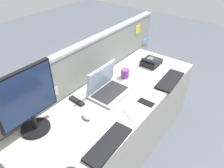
# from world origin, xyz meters

# --- Properties ---
(ground_plane) EXTENTS (10.00, 10.00, 0.00)m
(ground_plane) POSITION_xyz_m (0.00, 0.00, 0.00)
(ground_plane) COLOR #4C515B
(desk) EXTENTS (2.04, 0.72, 0.72)m
(desk) POSITION_xyz_m (0.00, 0.00, 0.36)
(desk) COLOR #ADA89E
(desk) RESTS_ON ground_plane
(cubicle_divider) EXTENTS (2.50, 0.08, 1.14)m
(cubicle_divider) POSITION_xyz_m (0.00, 0.40, 0.57)
(cubicle_divider) COLOR gray
(cubicle_divider) RESTS_ON ground_plane
(desktop_monitor) EXTENTS (0.46, 0.22, 0.51)m
(desktop_monitor) POSITION_xyz_m (-0.69, 0.26, 1.00)
(desktop_monitor) COLOR black
(desktop_monitor) RESTS_ON desk
(laptop) EXTENTS (0.37, 0.27, 0.26)m
(laptop) POSITION_xyz_m (-0.00, 0.11, 0.78)
(laptop) COLOR #9EA0A8
(laptop) RESTS_ON desk
(desk_phone) EXTENTS (0.21, 0.19, 0.09)m
(desk_phone) POSITION_xyz_m (0.72, 0.04, 0.75)
(desk_phone) COLOR black
(desk_phone) RESTS_ON desk
(keyboard_main) EXTENTS (0.42, 0.17, 0.02)m
(keyboard_main) POSITION_xyz_m (0.53, -0.28, 0.73)
(keyboard_main) COLOR black
(keyboard_main) RESTS_ON desk
(keyboard_spare) EXTENTS (0.42, 0.16, 0.02)m
(keyboard_spare) POSITION_xyz_m (-0.48, -0.28, 0.73)
(keyboard_spare) COLOR black
(keyboard_spare) RESTS_ON desk
(computer_mouse_left_hand) EXTENTS (0.08, 0.11, 0.03)m
(computer_mouse_left_hand) POSITION_xyz_m (-0.37, 0.03, 0.74)
(computer_mouse_left_hand) COLOR #9EA0A8
(computer_mouse_left_hand) RESTS_ON desk
(pen_cup) EXTENTS (0.08, 0.08, 0.18)m
(pen_cup) POSITION_xyz_m (0.24, 0.27, 0.77)
(pen_cup) COLOR #99999E
(pen_cup) RESTS_ON desk
(cell_phone_white_slab) EXTENTS (0.13, 0.17, 0.01)m
(cell_phone_white_slab) POSITION_xyz_m (-0.12, -0.24, 0.72)
(cell_phone_white_slab) COLOR silver
(cell_phone_white_slab) RESTS_ON desk
(cell_phone_black_slab) EXTENTS (0.07, 0.14, 0.01)m
(cell_phone_black_slab) POSITION_xyz_m (0.09, -0.26, 0.72)
(cell_phone_black_slab) COLOR black
(cell_phone_black_slab) RESTS_ON desk
(tv_remote) EXTENTS (0.06, 0.17, 0.02)m
(tv_remote) POSITION_xyz_m (-0.27, 0.24, 0.73)
(tv_remote) COLOR black
(tv_remote) RESTS_ON desk
(coffee_mug) EXTENTS (0.12, 0.08, 0.09)m
(coffee_mug) POSITION_xyz_m (0.33, 0.13, 0.77)
(coffee_mug) COLOR purple
(coffee_mug) RESTS_ON desk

